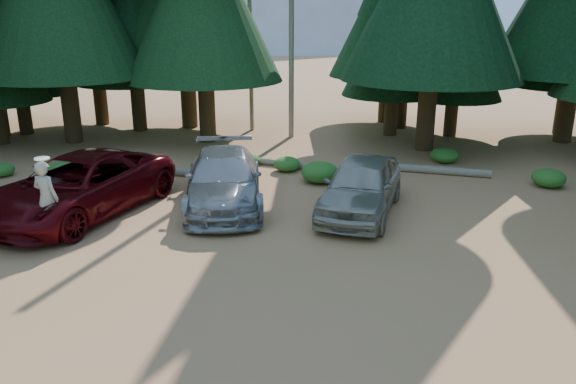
{
  "coord_description": "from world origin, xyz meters",
  "views": [
    {
      "loc": [
        1.51,
        -11.56,
        5.75
      ],
      "look_at": [
        1.05,
        2.22,
        1.25
      ],
      "focal_mm": 35.0,
      "sensor_mm": 36.0,
      "label": 1
    }
  ],
  "objects_px": {
    "silver_minivan_center": "(224,179)",
    "log_right": "(427,169)",
    "log_mid": "(285,164)",
    "frisbee_player": "(46,198)",
    "silver_minivan_right": "(361,186)",
    "red_pickup": "(80,186)",
    "log_left": "(158,171)"
  },
  "relations": [
    {
      "from": "silver_minivan_center",
      "to": "red_pickup",
      "type": "bearing_deg",
      "value": -173.48
    },
    {
      "from": "red_pickup",
      "to": "silver_minivan_right",
      "type": "relative_size",
      "value": 1.28
    },
    {
      "from": "silver_minivan_right",
      "to": "frisbee_player",
      "type": "relative_size",
      "value": 2.44
    },
    {
      "from": "log_left",
      "to": "log_mid",
      "type": "xyz_separation_m",
      "value": [
        4.57,
        1.15,
        -0.01
      ]
    },
    {
      "from": "log_left",
      "to": "log_right",
      "type": "distance_m",
      "value": 9.84
    },
    {
      "from": "red_pickup",
      "to": "silver_minivan_center",
      "type": "relative_size",
      "value": 1.12
    },
    {
      "from": "silver_minivan_center",
      "to": "log_right",
      "type": "xyz_separation_m",
      "value": [
        6.95,
        3.69,
        -0.66
      ]
    },
    {
      "from": "red_pickup",
      "to": "log_left",
      "type": "height_order",
      "value": "red_pickup"
    },
    {
      "from": "log_mid",
      "to": "log_right",
      "type": "xyz_separation_m",
      "value": [
        5.26,
        -0.68,
        0.02
      ]
    },
    {
      "from": "frisbee_player",
      "to": "log_mid",
      "type": "bearing_deg",
      "value": -108.54
    },
    {
      "from": "log_mid",
      "to": "frisbee_player",
      "type": "bearing_deg",
      "value": -104.61
    },
    {
      "from": "red_pickup",
      "to": "silver_minivan_right",
      "type": "distance_m",
      "value": 8.21
    },
    {
      "from": "log_left",
      "to": "log_right",
      "type": "xyz_separation_m",
      "value": [
        9.83,
        0.47,
        0.01
      ]
    },
    {
      "from": "silver_minivan_center",
      "to": "log_right",
      "type": "distance_m",
      "value": 7.89
    },
    {
      "from": "red_pickup",
      "to": "frisbee_player",
      "type": "bearing_deg",
      "value": -67.99
    },
    {
      "from": "silver_minivan_center",
      "to": "frisbee_player",
      "type": "height_order",
      "value": "frisbee_player"
    },
    {
      "from": "red_pickup",
      "to": "log_right",
      "type": "distance_m",
      "value": 11.99
    },
    {
      "from": "frisbee_player",
      "to": "log_right",
      "type": "distance_m",
      "value": 12.98
    },
    {
      "from": "silver_minivan_center",
      "to": "log_left",
      "type": "height_order",
      "value": "silver_minivan_center"
    },
    {
      "from": "silver_minivan_center",
      "to": "log_left",
      "type": "distance_m",
      "value": 4.38
    },
    {
      "from": "log_mid",
      "to": "log_left",
      "type": "bearing_deg",
      "value": -143.4
    },
    {
      "from": "silver_minivan_center",
      "to": "frisbee_player",
      "type": "distance_m",
      "value": 5.14
    },
    {
      "from": "red_pickup",
      "to": "log_right",
      "type": "xyz_separation_m",
      "value": [
        11.02,
        4.68,
        -0.72
      ]
    },
    {
      "from": "log_left",
      "to": "silver_minivan_center",
      "type": "bearing_deg",
      "value": -35.75
    },
    {
      "from": "log_right",
      "to": "log_mid",
      "type": "bearing_deg",
      "value": -173.08
    },
    {
      "from": "red_pickup",
      "to": "log_mid",
      "type": "height_order",
      "value": "red_pickup"
    },
    {
      "from": "silver_minivan_center",
      "to": "log_right",
      "type": "bearing_deg",
      "value": 20.89
    },
    {
      "from": "frisbee_player",
      "to": "log_left",
      "type": "distance_m",
      "value": 6.59
    },
    {
      "from": "log_left",
      "to": "frisbee_player",
      "type": "bearing_deg",
      "value": -87.65
    },
    {
      "from": "silver_minivan_right",
      "to": "log_right",
      "type": "relative_size",
      "value": 1.08
    },
    {
      "from": "silver_minivan_right",
      "to": "frisbee_player",
      "type": "height_order",
      "value": "frisbee_player"
    },
    {
      "from": "frisbee_player",
      "to": "log_right",
      "type": "bearing_deg",
      "value": -129.4
    }
  ]
}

